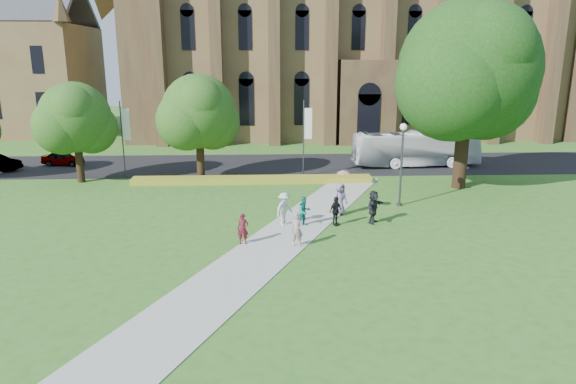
{
  "coord_description": "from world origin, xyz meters",
  "views": [
    {
      "loc": [
        -0.96,
        -24.6,
        9.04
      ],
      "look_at": [
        0.29,
        4.08,
        1.6
      ],
      "focal_mm": 32.0,
      "sensor_mm": 36.0,
      "label": 1
    }
  ],
  "objects_px": {
    "streetlamp": "(402,155)",
    "large_tree": "(468,69)",
    "tour_coach": "(416,149)",
    "pedestrian_0": "(243,229)",
    "car_0": "(63,158)"
  },
  "relations": [
    {
      "from": "pedestrian_0",
      "to": "large_tree",
      "type": "bearing_deg",
      "value": 36.69
    },
    {
      "from": "streetlamp",
      "to": "large_tree",
      "type": "height_order",
      "value": "large_tree"
    },
    {
      "from": "tour_coach",
      "to": "pedestrian_0",
      "type": "bearing_deg",
      "value": 139.66
    },
    {
      "from": "car_0",
      "to": "large_tree",
      "type": "bearing_deg",
      "value": -98.09
    },
    {
      "from": "tour_coach",
      "to": "pedestrian_0",
      "type": "distance_m",
      "value": 23.72
    },
    {
      "from": "streetlamp",
      "to": "pedestrian_0",
      "type": "bearing_deg",
      "value": -145.35
    },
    {
      "from": "streetlamp",
      "to": "large_tree",
      "type": "distance_m",
      "value": 8.73
    },
    {
      "from": "large_tree",
      "to": "pedestrian_0",
      "type": "xyz_separation_m",
      "value": [
        -15.15,
        -11.17,
        -7.54
      ]
    },
    {
      "from": "large_tree",
      "to": "car_0",
      "type": "xyz_separation_m",
      "value": [
        -31.76,
        9.47,
        -7.74
      ]
    },
    {
      "from": "large_tree",
      "to": "tour_coach",
      "type": "relative_size",
      "value": 1.21
    },
    {
      "from": "tour_coach",
      "to": "streetlamp",
      "type": "bearing_deg",
      "value": 156.23
    },
    {
      "from": "tour_coach",
      "to": "pedestrian_0",
      "type": "relative_size",
      "value": 6.97
    },
    {
      "from": "tour_coach",
      "to": "pedestrian_0",
      "type": "xyz_separation_m",
      "value": [
        -14.18,
        -19.01,
        -0.72
      ]
    },
    {
      "from": "large_tree",
      "to": "pedestrian_0",
      "type": "distance_m",
      "value": 20.28
    },
    {
      "from": "tour_coach",
      "to": "car_0",
      "type": "xyz_separation_m",
      "value": [
        -30.78,
        1.63,
        -0.91
      ]
    }
  ]
}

